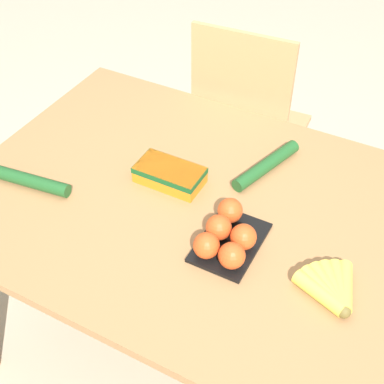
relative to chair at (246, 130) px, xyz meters
The scene contains 8 objects.
ground_plane 0.88m from the chair, 80.43° to the right, with size 12.00×12.00×0.00m, color #B7A88E.
dining_table 0.73m from the chair, 80.43° to the right, with size 1.35×0.99×0.76m.
chair is the anchor object (origin of this frame).
banana_bunch 1.05m from the chair, 55.63° to the right, with size 0.16×0.16×0.04m.
tomato_pack 0.91m from the chair, 70.93° to the right, with size 0.15×0.23×0.08m.
carrot_bag 0.72m from the chair, 88.03° to the right, with size 0.20×0.11×0.05m.
cucumber_near 0.98m from the chair, 111.24° to the right, with size 0.28×0.07×0.04m.
cucumber_far 0.61m from the chair, 61.70° to the right, with size 0.12×0.27×0.04m.
Camera 1 is at (0.53, -0.99, 1.84)m, focal length 50.00 mm.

